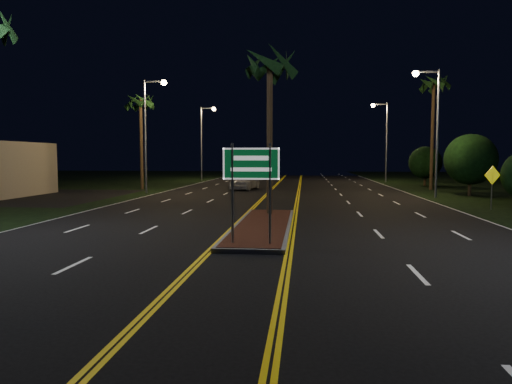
# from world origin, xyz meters

# --- Properties ---
(ground) EXTENTS (120.00, 120.00, 0.00)m
(ground) POSITION_xyz_m (0.00, 0.00, 0.00)
(ground) COLOR black
(ground) RESTS_ON ground
(median_island) EXTENTS (2.25, 10.25, 0.17)m
(median_island) POSITION_xyz_m (0.00, 7.00, 0.08)
(median_island) COLOR gray
(median_island) RESTS_ON ground
(highway_sign) EXTENTS (1.80, 0.08, 3.20)m
(highway_sign) POSITION_xyz_m (0.00, 2.80, 2.40)
(highway_sign) COLOR gray
(highway_sign) RESTS_ON ground
(streetlight_left_mid) EXTENTS (1.91, 0.44, 9.00)m
(streetlight_left_mid) POSITION_xyz_m (-10.61, 24.00, 5.66)
(streetlight_left_mid) COLOR gray
(streetlight_left_mid) RESTS_ON ground
(streetlight_left_far) EXTENTS (1.91, 0.44, 9.00)m
(streetlight_left_far) POSITION_xyz_m (-10.61, 44.00, 5.66)
(streetlight_left_far) COLOR gray
(streetlight_left_far) RESTS_ON ground
(streetlight_right_mid) EXTENTS (1.91, 0.44, 9.00)m
(streetlight_right_mid) POSITION_xyz_m (10.61, 22.00, 5.66)
(streetlight_right_mid) COLOR gray
(streetlight_right_mid) RESTS_ON ground
(streetlight_right_far) EXTENTS (1.91, 0.44, 9.00)m
(streetlight_right_far) POSITION_xyz_m (10.61, 42.00, 5.66)
(streetlight_right_far) COLOR gray
(streetlight_right_far) RESTS_ON ground
(palm_median) EXTENTS (2.40, 2.40, 8.30)m
(palm_median) POSITION_xyz_m (0.00, 10.50, 7.28)
(palm_median) COLOR #382819
(palm_median) RESTS_ON ground
(palm_left_far) EXTENTS (2.40, 2.40, 8.80)m
(palm_left_far) POSITION_xyz_m (-12.80, 28.00, 7.75)
(palm_left_far) COLOR #382819
(palm_left_far) RESTS_ON ground
(palm_right_far) EXTENTS (2.40, 2.40, 10.30)m
(palm_right_far) POSITION_xyz_m (12.80, 30.00, 9.14)
(palm_right_far) COLOR #382819
(palm_right_far) RESTS_ON ground
(shrub_mid) EXTENTS (3.78, 3.78, 4.62)m
(shrub_mid) POSITION_xyz_m (14.00, 24.00, 2.73)
(shrub_mid) COLOR #382819
(shrub_mid) RESTS_ON ground
(shrub_far) EXTENTS (3.24, 3.24, 3.96)m
(shrub_far) POSITION_xyz_m (13.80, 36.00, 2.34)
(shrub_far) COLOR #382819
(shrub_far) RESTS_ON ground
(car_near) EXTENTS (3.15, 5.67, 1.79)m
(car_near) POSITION_xyz_m (-3.58, 28.66, 0.89)
(car_near) COLOR silver
(car_near) RESTS_ON ground
(car_far) EXTENTS (2.36, 4.61, 1.48)m
(car_far) POSITION_xyz_m (-5.50, 40.31, 0.74)
(car_far) COLOR #B9B9C3
(car_far) RESTS_ON ground
(warning_sign) EXTENTS (0.96, 0.38, 2.42)m
(warning_sign) POSITION_xyz_m (11.91, 14.60, 1.57)
(warning_sign) COLOR gray
(warning_sign) RESTS_ON ground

